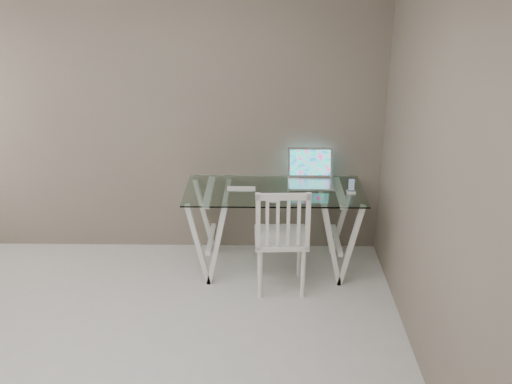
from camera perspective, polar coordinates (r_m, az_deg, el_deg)
room at (r=2.93m, az=-19.37°, el=4.41°), size 4.50×4.52×2.71m
desk at (r=4.95m, az=1.80°, el=-3.68°), size 1.50×0.70×0.75m
chair at (r=4.55m, az=2.58°, el=-4.36°), size 0.44×0.44×0.93m
laptop at (r=4.96m, az=5.49°, el=1.72°), size 0.39×0.35×0.27m
keyboard at (r=4.81m, az=-1.49°, el=0.31°), size 0.25×0.11×0.01m
mouse at (r=4.54m, az=1.79°, el=-0.88°), size 0.11×0.06×0.03m
phone_dock at (r=4.79m, az=9.50°, el=0.31°), size 0.07×0.07×0.13m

